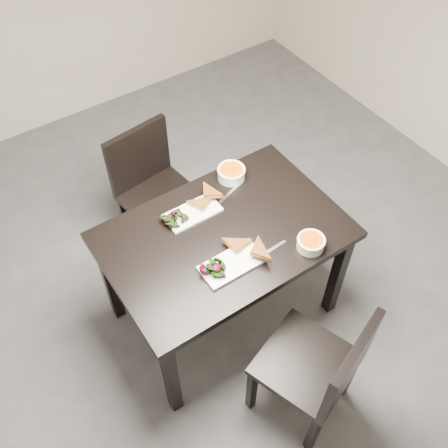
# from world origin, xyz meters

# --- Properties ---
(ground) EXTENTS (5.00, 5.00, 0.00)m
(ground) POSITION_xyz_m (0.00, 0.00, 0.00)
(ground) COLOR #47474C
(ground) RESTS_ON ground
(room_shell) EXTENTS (5.02, 5.02, 2.81)m
(room_shell) POSITION_xyz_m (0.00, 0.00, 1.83)
(room_shell) COLOR beige
(room_shell) RESTS_ON ground
(table) EXTENTS (1.20, 0.80, 0.75)m
(table) POSITION_xyz_m (0.37, 0.21, 0.65)
(table) COLOR black
(table) RESTS_ON ground
(chair_near) EXTENTS (0.54, 0.54, 0.85)m
(chair_near) POSITION_xyz_m (0.42, -0.54, 0.48)
(chair_near) COLOR black
(chair_near) RESTS_ON ground
(chair_far) EXTENTS (0.47, 0.47, 0.85)m
(chair_far) POSITION_xyz_m (0.33, 0.94, 0.48)
(chair_far) COLOR black
(chair_far) RESTS_ON ground
(plate_near) EXTENTS (0.31, 0.15, 0.02)m
(plate_near) POSITION_xyz_m (0.29, 0.03, 0.76)
(plate_near) COLOR white
(plate_near) RESTS_ON table
(sandwich_near) EXTENTS (0.17, 0.14, 0.05)m
(sandwich_near) POSITION_xyz_m (0.36, 0.04, 0.79)
(sandwich_near) COLOR #954D1F
(sandwich_near) RESTS_ON plate_near
(salad_near) EXTENTS (0.10, 0.09, 0.04)m
(salad_near) POSITION_xyz_m (0.19, 0.03, 0.79)
(salad_near) COLOR black
(salad_near) RESTS_ON plate_near
(soup_bowl_near) EXTENTS (0.14, 0.14, 0.06)m
(soup_bowl_near) POSITION_xyz_m (0.67, -0.10, 0.79)
(soup_bowl_near) COLOR white
(soup_bowl_near) RESTS_ON table
(cutlery_near) EXTENTS (0.18, 0.02, 0.00)m
(cutlery_near) POSITION_xyz_m (0.50, -0.01, 0.75)
(cutlery_near) COLOR silver
(cutlery_near) RESTS_ON table
(plate_far) EXTENTS (0.29, 0.14, 0.01)m
(plate_far) POSITION_xyz_m (0.31, 0.40, 0.76)
(plate_far) COLOR white
(plate_far) RESTS_ON table
(sandwich_far) EXTENTS (0.18, 0.16, 0.05)m
(sandwich_far) POSITION_xyz_m (0.37, 0.39, 0.79)
(sandwich_far) COLOR #954D1F
(sandwich_far) RESTS_ON plate_far
(salad_far) EXTENTS (0.09, 0.08, 0.04)m
(salad_far) POSITION_xyz_m (0.21, 0.40, 0.78)
(salad_far) COLOR black
(salad_far) RESTS_ON plate_far
(soup_bowl_far) EXTENTS (0.15, 0.15, 0.07)m
(soup_bowl_far) POSITION_xyz_m (0.62, 0.51, 0.79)
(soup_bowl_far) COLOR white
(soup_bowl_far) RESTS_ON table
(cutlery_far) EXTENTS (0.18, 0.07, 0.00)m
(cutlery_far) POSITION_xyz_m (0.54, 0.41, 0.75)
(cutlery_far) COLOR silver
(cutlery_far) RESTS_ON table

